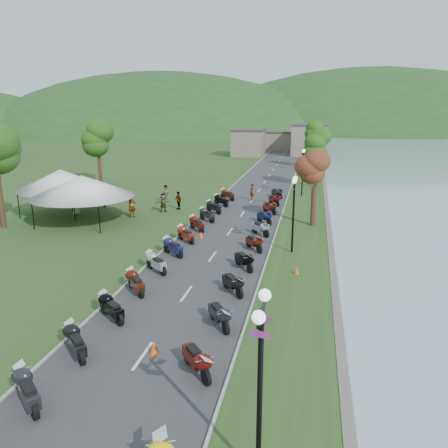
# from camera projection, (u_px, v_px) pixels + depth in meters

# --- Properties ---
(ground) EXTENTS (400.00, 400.00, 0.00)m
(ground) POSITION_uv_depth(u_px,v_px,m) (93.00, 427.00, 13.21)
(ground) COLOR #325522
(ground) RESTS_ON ground
(road) EXTENTS (7.00, 120.00, 0.02)m
(road) POSITION_uv_depth(u_px,v_px,m) (259.00, 191.00, 51.06)
(road) COLOR #38383B
(road) RESTS_ON ground
(hills_backdrop) EXTENTS (360.00, 120.00, 76.00)m
(hills_backdrop) POSITION_uv_depth(u_px,v_px,m) (302.00, 129.00, 202.51)
(hills_backdrop) COLOR #285621
(hills_backdrop) RESTS_ON ground
(far_building) EXTENTS (18.00, 16.00, 5.00)m
(far_building) POSITION_uv_depth(u_px,v_px,m) (276.00, 141.00, 93.41)
(far_building) COLOR gray
(far_building) RESTS_ON ground
(moto_row_left) EXTENTS (2.60, 38.99, 1.10)m
(moto_row_left) POSITION_uv_depth(u_px,v_px,m) (173.00, 247.00, 28.47)
(moto_row_left) COLOR #331411
(moto_row_left) RESTS_ON ground
(moto_row_right) EXTENTS (2.60, 35.24, 1.10)m
(moto_row_right) POSITION_uv_depth(u_px,v_px,m) (257.00, 235.00, 31.29)
(moto_row_right) COLOR #331411
(moto_row_right) RESTS_ON ground
(streetlamp_near) EXTENTS (1.40, 1.40, 5.00)m
(streetlamp_near) POSITION_uv_depth(u_px,v_px,m) (260.00, 395.00, 10.78)
(streetlamp_near) COLOR black
(streetlamp_near) RESTS_ON ground
(vendor_tent_main) EXTENTS (5.70, 5.70, 4.00)m
(vendor_tent_main) POSITION_uv_depth(u_px,v_px,m) (83.00, 199.00, 36.44)
(vendor_tent_main) COLOR white
(vendor_tent_main) RESTS_ON ground
(vendor_tent_side) EXTENTS (5.31, 5.31, 4.00)m
(vendor_tent_side) POSITION_uv_depth(u_px,v_px,m) (62.00, 191.00, 39.76)
(vendor_tent_side) COLOR white
(vendor_tent_side) RESTS_ON ground
(tree_lakeside) EXTENTS (2.60, 2.60, 7.22)m
(tree_lakeside) POSITION_uv_depth(u_px,v_px,m) (315.00, 182.00, 35.03)
(tree_lakeside) COLOR #2D6219
(tree_lakeside) RESTS_ON ground
(pedestrian_a) EXTENTS (0.84, 0.88, 1.95)m
(pedestrian_a) POSITION_uv_depth(u_px,v_px,m) (132.00, 217.00, 38.65)
(pedestrian_a) COLOR slate
(pedestrian_a) RESTS_ON ground
(pedestrian_b) EXTENTS (0.93, 0.69, 1.72)m
(pedestrian_b) POSITION_uv_depth(u_px,v_px,m) (166.00, 201.00, 45.23)
(pedestrian_b) COLOR slate
(pedestrian_b) RESTS_ON ground
(pedestrian_c) EXTENTS (0.68, 1.14, 1.66)m
(pedestrian_c) POSITION_uv_depth(u_px,v_px,m) (104.00, 207.00, 42.71)
(pedestrian_c) COLOR slate
(pedestrian_c) RESTS_ON ground
(traffic_cone_near) EXTENTS (0.36, 0.36, 0.56)m
(traffic_cone_near) POSITION_uv_depth(u_px,v_px,m) (154.00, 348.00, 17.07)
(traffic_cone_near) COLOR #F2590C
(traffic_cone_near) RESTS_ON ground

